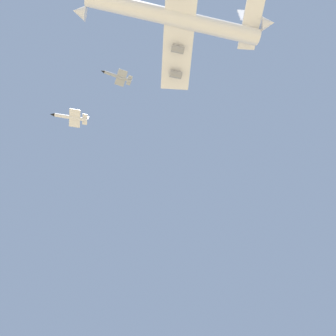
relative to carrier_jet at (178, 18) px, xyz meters
name	(u,v)px	position (x,y,z in m)	size (l,w,h in m)	color
carrier_jet	(178,18)	(0.00, 0.00, 0.00)	(70.05, 57.19, 21.32)	white
chase_jet_left_wing	(71,117)	(54.58, -11.30, -14.10)	(13.83, 11.61, 4.00)	silver
chase_jet_trailing	(118,77)	(37.88, -13.27, 18.40)	(12.49, 13.16, 4.00)	#999EA3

